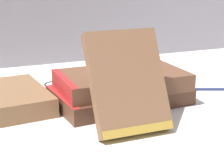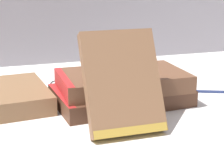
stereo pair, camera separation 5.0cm
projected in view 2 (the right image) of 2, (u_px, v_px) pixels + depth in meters
name	position (u px, v px, depth m)	size (l,w,h in m)	color
ground_plane	(100.00, 113.00, 0.64)	(3.00, 3.00, 0.00)	silver
book_flat_bottom	(118.00, 96.00, 0.68)	(0.24, 0.16, 0.03)	#4C2D1E
book_flat_top	(120.00, 81.00, 0.67)	(0.22, 0.13, 0.03)	brown
book_leaning_front	(123.00, 86.00, 0.55)	(0.11, 0.09, 0.15)	brown
pocket_watch	(143.00, 70.00, 0.67)	(0.05, 0.06, 0.01)	white
reading_glasses	(73.00, 82.00, 0.80)	(0.11, 0.07, 0.00)	black
fountain_pen	(206.00, 90.00, 0.74)	(0.14, 0.06, 0.01)	#1E284C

